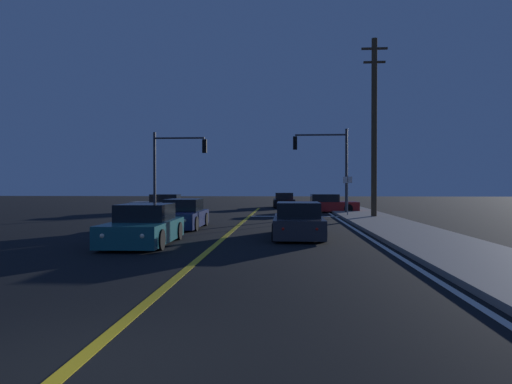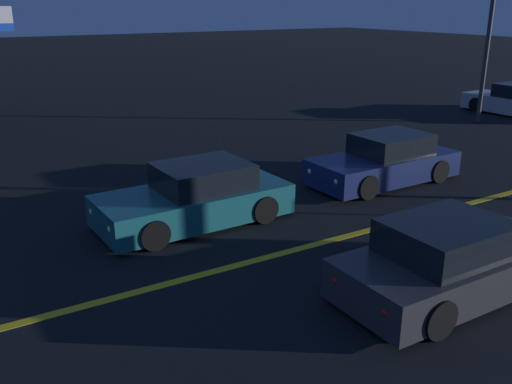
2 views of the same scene
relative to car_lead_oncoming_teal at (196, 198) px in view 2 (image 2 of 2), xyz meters
The scene contains 4 objects.
lane_line_center 3.61m from the car_lead_oncoming_teal, 47.01° to the left, with size 0.20×43.70×0.01m, color gold.
car_lead_oncoming_teal is the anchor object (origin of this frame).
car_parked_curb_navy 5.73m from the car_lead_oncoming_teal, 90.00° to the left, with size 1.89×4.32×1.34m.
car_mid_block_charcoal 5.69m from the car_lead_oncoming_teal, 23.88° to the left, with size 1.91×4.34×1.34m.
Camera 2 is at (8.39, 5.25, 4.75)m, focal length 39.28 mm.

